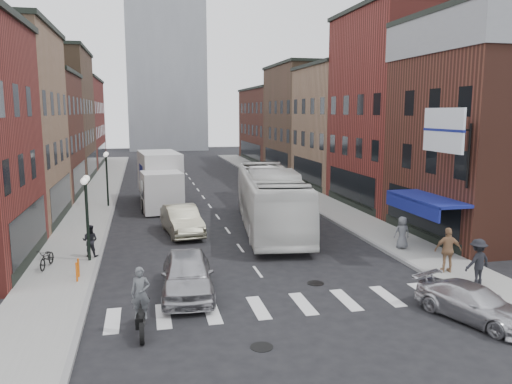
# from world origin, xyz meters

# --- Properties ---
(ground) EXTENTS (160.00, 160.00, 0.00)m
(ground) POSITION_xyz_m (0.00, 0.00, 0.00)
(ground) COLOR black
(ground) RESTS_ON ground
(sidewalk_left) EXTENTS (3.00, 74.00, 0.15)m
(sidewalk_left) POSITION_xyz_m (-8.50, 22.00, 0.07)
(sidewalk_left) COLOR gray
(sidewalk_left) RESTS_ON ground
(sidewalk_right) EXTENTS (3.00, 74.00, 0.15)m
(sidewalk_right) POSITION_xyz_m (8.50, 22.00, 0.07)
(sidewalk_right) COLOR gray
(sidewalk_right) RESTS_ON ground
(curb_left) EXTENTS (0.20, 74.00, 0.16)m
(curb_left) POSITION_xyz_m (-7.00, 22.00, 0.00)
(curb_left) COLOR gray
(curb_left) RESTS_ON ground
(curb_right) EXTENTS (0.20, 74.00, 0.16)m
(curb_right) POSITION_xyz_m (7.00, 22.00, 0.00)
(curb_right) COLOR gray
(curb_right) RESTS_ON ground
(crosswalk_stripes) EXTENTS (12.00, 2.20, 0.01)m
(crosswalk_stripes) POSITION_xyz_m (0.00, -3.00, 0.00)
(crosswalk_stripes) COLOR silver
(crosswalk_stripes) RESTS_ON ground
(bldg_left_mid_b) EXTENTS (10.30, 10.20, 10.30)m
(bldg_left_mid_b) POSITION_xyz_m (-14.99, 24.00, 5.15)
(bldg_left_mid_b) COLOR #4F261C
(bldg_left_mid_b) RESTS_ON ground
(bldg_left_far_a) EXTENTS (10.30, 12.20, 13.30)m
(bldg_left_far_a) POSITION_xyz_m (-14.99, 35.00, 6.65)
(bldg_left_far_a) COLOR #4F3A27
(bldg_left_far_a) RESTS_ON ground
(bldg_left_far_b) EXTENTS (10.30, 16.20, 11.30)m
(bldg_left_far_b) POSITION_xyz_m (-14.99, 49.00, 5.65)
(bldg_left_far_b) COLOR maroon
(bldg_left_far_b) RESTS_ON ground
(bldg_right_corner) EXTENTS (10.30, 9.20, 12.30)m
(bldg_right_corner) POSITION_xyz_m (14.99, 4.50, 6.15)
(bldg_right_corner) COLOR #4F261C
(bldg_right_corner) RESTS_ON ground
(bldg_right_mid_a) EXTENTS (10.30, 10.20, 14.30)m
(bldg_right_mid_a) POSITION_xyz_m (15.00, 14.00, 7.15)
(bldg_right_mid_a) COLOR maroon
(bldg_right_mid_a) RESTS_ON ground
(bldg_right_mid_b) EXTENTS (10.30, 10.20, 11.30)m
(bldg_right_mid_b) POSITION_xyz_m (14.99, 24.00, 5.65)
(bldg_right_mid_b) COLOR #977153
(bldg_right_mid_b) RESTS_ON ground
(bldg_right_far_a) EXTENTS (10.30, 12.20, 12.30)m
(bldg_right_far_a) POSITION_xyz_m (14.99, 35.00, 6.15)
(bldg_right_far_a) COLOR #4F3A27
(bldg_right_far_a) RESTS_ON ground
(bldg_right_far_b) EXTENTS (10.30, 16.20, 10.30)m
(bldg_right_far_b) POSITION_xyz_m (14.99, 49.00, 5.15)
(bldg_right_far_b) COLOR #4F261C
(bldg_right_far_b) RESTS_ON ground
(awning_blue) EXTENTS (1.80, 5.00, 0.78)m
(awning_blue) POSITION_xyz_m (8.93, 2.50, 2.63)
(awning_blue) COLOR navy
(awning_blue) RESTS_ON ground
(billboard_sign) EXTENTS (1.52, 3.00, 3.70)m
(billboard_sign) POSITION_xyz_m (8.59, 0.50, 6.13)
(billboard_sign) COLOR black
(billboard_sign) RESTS_ON ground
(distant_tower) EXTENTS (14.00, 14.00, 50.00)m
(distant_tower) POSITION_xyz_m (0.00, 78.00, 25.00)
(distant_tower) COLOR #9399A0
(distant_tower) RESTS_ON ground
(streetlamp_near) EXTENTS (0.32, 1.22, 4.11)m
(streetlamp_near) POSITION_xyz_m (-7.40, 4.00, 2.91)
(streetlamp_near) COLOR black
(streetlamp_near) RESTS_ON ground
(streetlamp_far) EXTENTS (0.32, 1.22, 4.11)m
(streetlamp_far) POSITION_xyz_m (-7.40, 18.00, 2.91)
(streetlamp_far) COLOR black
(streetlamp_far) RESTS_ON ground
(bike_rack) EXTENTS (0.08, 0.68, 0.80)m
(bike_rack) POSITION_xyz_m (-7.60, 1.30, 0.55)
(bike_rack) COLOR #D8590C
(bike_rack) RESTS_ON sidewalk_left
(box_truck) EXTENTS (3.34, 9.29, 3.95)m
(box_truck) POSITION_xyz_m (-3.57, 18.13, 1.95)
(box_truck) COLOR silver
(box_truck) RESTS_ON ground
(motorcycle_rider) EXTENTS (0.65, 2.18, 2.22)m
(motorcycle_rider) POSITION_xyz_m (-5.02, -4.28, 1.04)
(motorcycle_rider) COLOR black
(motorcycle_rider) RESTS_ON ground
(transit_bus) EXTENTS (4.81, 13.52, 3.68)m
(transit_bus) POSITION_xyz_m (2.57, 8.70, 1.84)
(transit_bus) COLOR silver
(transit_bus) RESTS_ON ground
(sedan_left_near) EXTENTS (2.29, 4.98, 1.66)m
(sedan_left_near) POSITION_xyz_m (-3.29, -1.09, 0.83)
(sedan_left_near) COLOR #A4A4A8
(sedan_left_near) RESTS_ON ground
(sedan_left_far) EXTENTS (2.33, 5.18, 1.65)m
(sedan_left_far) POSITION_xyz_m (-2.72, 8.73, 0.83)
(sedan_left_far) COLOR #B5B193
(sedan_left_far) RESTS_ON ground
(curb_car) EXTENTS (2.99, 4.44, 1.19)m
(curb_car) POSITION_xyz_m (6.00, -5.65, 0.60)
(curb_car) COLOR silver
(curb_car) RESTS_ON ground
(parked_bicycle) EXTENTS (0.82, 1.72, 0.87)m
(parked_bicycle) POSITION_xyz_m (-9.12, 3.26, 0.58)
(parked_bicycle) COLOR black
(parked_bicycle) RESTS_ON sidewalk_left
(ped_left_solo) EXTENTS (0.85, 0.64, 1.56)m
(ped_left_solo) POSITION_xyz_m (-7.40, 4.63, 0.93)
(ped_left_solo) COLOR black
(ped_left_solo) RESTS_ON sidewalk_left
(ped_right_a) EXTENTS (1.30, 0.85, 1.86)m
(ped_right_a) POSITION_xyz_m (8.18, -2.87, 1.08)
(ped_right_a) COLOR black
(ped_right_a) RESTS_ON sidewalk_right
(ped_right_b) EXTENTS (1.25, 0.82, 1.96)m
(ped_right_b) POSITION_xyz_m (7.91, -1.26, 1.13)
(ped_right_b) COLOR #99704D
(ped_right_b) RESTS_ON sidewalk_right
(ped_right_c) EXTENTS (0.83, 0.57, 1.65)m
(ped_right_c) POSITION_xyz_m (7.89, 2.60, 0.97)
(ped_right_c) COLOR #53555A
(ped_right_c) RESTS_ON sidewalk_right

